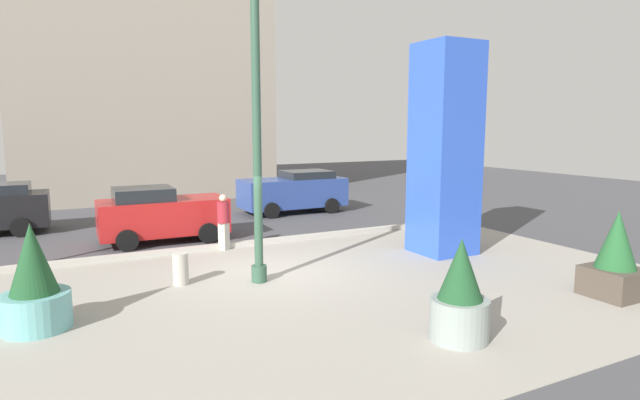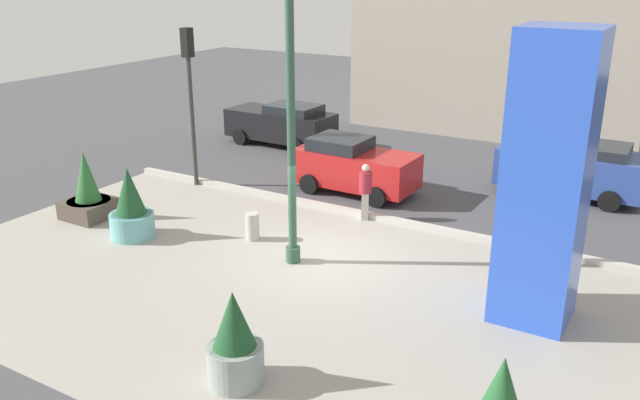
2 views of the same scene
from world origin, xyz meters
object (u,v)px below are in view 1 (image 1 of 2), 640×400
(lamp_post, at_px, (257,135))
(art_pillar_blue, at_px, (445,150))
(car_passing_lane, at_px, (294,191))
(car_far_lane, at_px, (161,214))
(potted_plant_mid_plaza, at_px, (34,286))
(concrete_bollard, at_px, (181,269))
(potted_plant_by_pillar, at_px, (460,297))
(pedestrian_by_curb, at_px, (223,219))
(potted_plant_near_right, at_px, (615,260))

(lamp_post, relative_size, art_pillar_blue, 1.19)
(car_passing_lane, relative_size, car_far_lane, 1.12)
(potted_plant_mid_plaza, bearing_deg, lamp_post, 10.63)
(concrete_bollard, bearing_deg, potted_plant_mid_plaza, -152.87)
(potted_plant_by_pillar, bearing_deg, art_pillar_blue, 52.16)
(potted_plant_by_pillar, distance_m, pedestrian_by_curb, 8.35)
(car_passing_lane, height_order, pedestrian_by_curb, car_passing_lane)
(lamp_post, relative_size, concrete_bollard, 9.38)
(potted_plant_mid_plaza, distance_m, potted_plant_near_right, 11.53)
(pedestrian_by_curb, bearing_deg, potted_plant_near_right, -52.30)
(car_passing_lane, bearing_deg, car_far_lane, -152.16)
(potted_plant_by_pillar, relative_size, pedestrian_by_curb, 1.07)
(potted_plant_near_right, bearing_deg, potted_plant_mid_plaza, 161.67)
(potted_plant_by_pillar, relative_size, concrete_bollard, 2.37)
(lamp_post, bearing_deg, art_pillar_blue, 2.91)
(art_pillar_blue, height_order, car_passing_lane, art_pillar_blue)
(potted_plant_by_pillar, height_order, car_passing_lane, potted_plant_by_pillar)
(pedestrian_by_curb, bearing_deg, potted_plant_by_pillar, -78.77)
(art_pillar_blue, bearing_deg, car_far_lane, 143.14)
(car_passing_lane, distance_m, car_far_lane, 6.86)
(art_pillar_blue, relative_size, car_passing_lane, 1.35)
(lamp_post, relative_size, pedestrian_by_curb, 4.24)
(potted_plant_by_pillar, relative_size, car_passing_lane, 0.41)
(lamp_post, relative_size, car_passing_lane, 1.61)
(potted_plant_by_pillar, relative_size, car_far_lane, 0.46)
(potted_plant_mid_plaza, xyz_separation_m, potted_plant_near_right, (10.94, -3.62, 0.02))
(potted_plant_near_right, distance_m, car_passing_lane, 13.26)
(car_passing_lane, bearing_deg, concrete_bollard, -129.05)
(art_pillar_blue, bearing_deg, pedestrian_by_curb, 149.92)
(car_far_lane, bearing_deg, car_passing_lane, 27.84)
(car_passing_lane, distance_m, pedestrian_by_curb, 6.98)
(car_far_lane, bearing_deg, pedestrian_by_curb, -54.71)
(lamp_post, bearing_deg, concrete_bollard, 159.66)
(car_far_lane, bearing_deg, lamp_post, -77.62)
(car_passing_lane, bearing_deg, lamp_post, -119.22)
(car_far_lane, bearing_deg, potted_plant_by_pillar, -73.37)
(potted_plant_near_right, relative_size, concrete_bollard, 2.50)
(concrete_bollard, distance_m, car_passing_lane, 10.40)
(art_pillar_blue, distance_m, car_far_lane, 8.90)
(potted_plant_by_pillar, bearing_deg, potted_plant_mid_plaza, 149.03)
(potted_plant_near_right, distance_m, car_far_lane, 12.52)
(potted_plant_by_pillar, bearing_deg, potted_plant_near_right, 2.84)
(car_passing_lane, bearing_deg, pedestrian_by_curb, -131.74)
(potted_plant_near_right, xyz_separation_m, car_far_lane, (-7.57, 9.97, 0.06))
(lamp_post, distance_m, potted_plant_by_pillar, 5.71)
(concrete_bollard, xyz_separation_m, car_far_lane, (0.48, 4.86, 0.51))
(potted_plant_mid_plaza, height_order, potted_plant_near_right, potted_plant_mid_plaza)
(potted_plant_near_right, distance_m, concrete_bollard, 9.55)
(potted_plant_mid_plaza, height_order, car_passing_lane, potted_plant_mid_plaza)
(potted_plant_mid_plaza, bearing_deg, car_passing_lane, 45.34)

